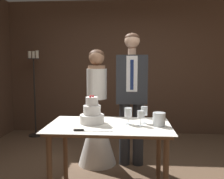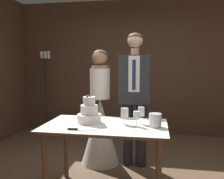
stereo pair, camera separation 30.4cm
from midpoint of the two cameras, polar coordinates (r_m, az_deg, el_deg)
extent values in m
cube|color=#513828|center=(5.11, 7.02, 4.95)|extent=(4.99, 0.12, 2.67)
cylinder|color=brown|center=(2.70, -11.90, -17.39)|extent=(0.06, 0.06, 0.74)
cylinder|color=brown|center=(2.53, 14.19, -19.04)|extent=(0.06, 0.06, 0.74)
cylinder|color=brown|center=(3.23, -7.78, -13.29)|extent=(0.06, 0.06, 0.74)
cylinder|color=brown|center=(3.09, 13.36, -14.28)|extent=(0.06, 0.06, 0.74)
cube|color=brown|center=(2.71, 1.73, -8.53)|extent=(1.26, 0.73, 0.03)
cube|color=white|center=(2.70, 1.73, -8.11)|extent=(1.32, 0.79, 0.01)
cylinder|color=white|center=(2.78, -2.09, -6.65)|extent=(0.27, 0.27, 0.09)
cylinder|color=white|center=(2.76, -2.10, -4.66)|extent=(0.19, 0.19, 0.10)
cylinder|color=white|center=(2.74, -2.11, -2.65)|extent=(0.14, 0.14, 0.09)
sphere|color=red|center=(2.73, -1.86, -1.49)|extent=(0.02, 0.02, 0.02)
sphere|color=red|center=(2.75, -2.34, -1.43)|extent=(0.02, 0.02, 0.02)
sphere|color=red|center=(2.70, -2.52, -1.59)|extent=(0.02, 0.02, 0.02)
cube|color=silver|center=(2.46, -1.10, -9.40)|extent=(0.28, 0.04, 0.00)
cylinder|color=black|center=(2.49, -5.51, -9.01)|extent=(0.10, 0.03, 0.02)
cylinder|color=silver|center=(2.76, 9.85, -7.78)|extent=(0.07, 0.07, 0.00)
cylinder|color=silver|center=(2.75, 9.87, -6.87)|extent=(0.01, 0.01, 0.09)
cylinder|color=silver|center=(2.73, 9.90, -4.99)|extent=(0.07, 0.07, 0.10)
cylinder|color=maroon|center=(2.74, 9.89, -5.71)|extent=(0.06, 0.06, 0.03)
cylinder|color=silver|center=(2.72, 6.12, -7.94)|extent=(0.08, 0.08, 0.00)
cylinder|color=silver|center=(2.71, 6.14, -7.08)|extent=(0.01, 0.01, 0.08)
cylinder|color=silver|center=(2.69, 6.16, -5.28)|extent=(0.08, 0.08, 0.09)
cylinder|color=silver|center=(2.66, 8.90, -8.28)|extent=(0.07, 0.07, 0.00)
cylinder|color=silver|center=(2.65, 8.92, -7.44)|extent=(0.01, 0.01, 0.08)
cylinder|color=silver|center=(2.64, 8.94, -5.80)|extent=(0.07, 0.07, 0.08)
cylinder|color=silver|center=(2.66, 13.13, -6.89)|extent=(0.13, 0.13, 0.14)
cylinder|color=silver|center=(2.67, 13.11, -7.70)|extent=(0.06, 0.06, 0.06)
sphere|color=#F9CC4C|center=(2.66, 13.14, -6.79)|extent=(0.02, 0.02, 0.02)
cone|color=white|center=(3.60, -0.26, -9.49)|extent=(0.54, 0.54, 0.94)
cylinder|color=white|center=(3.48, -0.26, 1.33)|extent=(0.28, 0.28, 0.42)
cylinder|color=#A37556|center=(3.47, -0.27, 5.15)|extent=(0.24, 0.24, 0.04)
sphere|color=#A37556|center=(3.47, -0.27, 7.29)|extent=(0.21, 0.21, 0.21)
ellipsoid|color=#472D1E|center=(3.49, -0.22, 7.81)|extent=(0.22, 0.22, 0.16)
cylinder|color=#282B30|center=(3.56, 6.04, -10.16)|extent=(0.15, 0.15, 0.88)
cylinder|color=#282B30|center=(3.56, 9.14, -10.23)|extent=(0.15, 0.15, 0.88)
cube|color=#282B30|center=(3.42, 7.77, 2.30)|extent=(0.42, 0.24, 0.66)
cube|color=white|center=(3.30, 7.70, 3.54)|extent=(0.15, 0.01, 0.48)
cube|color=navy|center=(3.29, 7.70, 3.31)|extent=(0.04, 0.01, 0.40)
cylinder|color=#DBAD8E|center=(3.42, 7.86, 8.58)|extent=(0.11, 0.11, 0.09)
sphere|color=#DBAD8E|center=(3.43, 7.90, 11.03)|extent=(0.21, 0.21, 0.21)
ellipsoid|color=#472D1E|center=(3.44, 7.91, 11.62)|extent=(0.21, 0.21, 0.13)
cylinder|color=black|center=(5.30, -12.99, -9.67)|extent=(0.28, 0.28, 0.02)
cylinder|color=black|center=(5.15, -13.19, -1.55)|extent=(0.03, 0.03, 1.49)
cylinder|color=black|center=(5.10, -13.39, 6.84)|extent=(0.22, 0.22, 0.01)
cylinder|color=silver|center=(5.14, -14.19, 7.65)|extent=(0.06, 0.06, 0.14)
cylinder|color=silver|center=(5.11, -13.42, 7.68)|extent=(0.06, 0.06, 0.14)
cylinder|color=silver|center=(5.08, -12.63, 7.77)|extent=(0.06, 0.06, 0.15)
camera|label=1|loc=(0.15, -87.14, 0.31)|focal=40.00mm
camera|label=2|loc=(0.15, 92.86, -0.31)|focal=40.00mm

